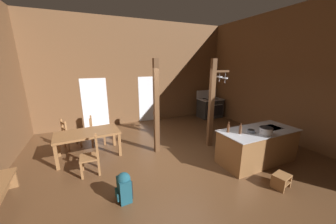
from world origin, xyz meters
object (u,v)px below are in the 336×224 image
Objects in this scene: bottle_tall_on_counter at (228,128)px; mixing_bowl_on_counter at (251,131)px; kitchen_island at (257,146)px; ladderback_chair_at_table_end at (96,131)px; ladderback_chair_near_window at (70,134)px; bottle_short_on_counter at (240,130)px; dining_table at (88,135)px; step_stool at (281,180)px; stockpot_on_counter at (266,131)px; stove_range at (210,108)px; ladderback_chair_by_post at (92,156)px; backpack at (124,186)px.

mixing_bowl_on_counter is at bearing -23.82° from bottle_tall_on_counter.
ladderback_chair_at_table_end is (-3.97, 2.96, -0.00)m from kitchen_island.
ladderback_chair_near_window is 5.09m from bottle_short_on_counter.
bottle_short_on_counter is (3.55, -2.14, 0.37)m from dining_table.
bottle_tall_on_counter is (3.87, -2.79, 0.57)m from ladderback_chair_near_window.
stockpot_on_counter is (0.28, 0.74, 0.83)m from step_stool.
kitchen_island is 5.28× the size of step_stool.
stockpot_on_counter is at bearing 69.20° from step_stool.
ladderback_chair_at_table_end is at bearing -168.34° from stove_range.
stockpot_on_counter is at bearing -52.07° from mixing_bowl_on_counter.
ladderback_chair_by_post reaches higher than backpack.
ladderback_chair_near_window is at bearing -170.10° from stove_range.
ladderback_chair_at_table_end is at bearing 138.32° from bottle_tall_on_counter.
ladderback_chair_at_table_end is 2.54× the size of stockpot_on_counter.
bottle_tall_on_counter is (-0.54, 0.24, 0.08)m from mixing_bowl_on_counter.
bottle_short_on_counter reaches higher than kitchen_island.
dining_table is (-4.21, 2.14, 0.20)m from kitchen_island.
ladderback_chair_by_post is 3.72m from bottle_short_on_counter.
ladderback_chair_near_window reaches higher than backpack.
mixing_bowl_on_counter reaches higher than step_stool.
kitchen_island is 1.24× the size of dining_table.
dining_table is 4.46m from mixing_bowl_on_counter.
stove_range is 1.39× the size of ladderback_chair_near_window.
step_stool is (-0.41, -1.04, -0.28)m from kitchen_island.
kitchen_island is 0.59m from mixing_bowl_on_counter.
bottle_short_on_counter is (-0.25, 1.04, 0.85)m from step_stool.
ladderback_chair_at_table_end is 3.40× the size of bottle_tall_on_counter.
kitchen_island is at bearing 6.32° from mixing_bowl_on_counter.
bottle_short_on_counter is (0.21, -0.20, 0.00)m from bottle_tall_on_counter.
dining_table is at bearing 93.89° from ladderback_chair_by_post.
dining_table is 4.77m from stockpot_on_counter.
step_stool is 1.26m from mixing_bowl_on_counter.
bottle_tall_on_counter is (3.09, -2.75, 0.57)m from ladderback_chair_at_table_end.
mixing_bowl_on_counter reaches higher than backpack.
bottle_tall_on_counter is at bearing -120.56° from stove_range.
backpack is 3.07× the size of mixing_bowl_on_counter.
bottle_short_on_counter is at bearing 173.27° from mixing_bowl_on_counter.
stove_range is 0.75× the size of dining_table.
ladderback_chair_near_window is at bearing 177.42° from ladderback_chair_at_table_end.
stove_range is 6.25m from ladderback_chair_by_post.
ladderback_chair_at_table_end is 4.89× the size of mixing_bowl_on_counter.
mixing_bowl_on_counter is at bearing -17.88° from ladderback_chair_by_post.
stove_range reaches higher than ladderback_chair_at_table_end.
step_stool is at bearing -110.80° from stockpot_on_counter.
kitchen_island is at bearing -16.06° from ladderback_chair_by_post.
stockpot_on_counter is (3.84, -3.25, 0.56)m from ladderback_chair_at_table_end.
ladderback_chair_near_window is 0.78m from ladderback_chair_at_table_end.
ladderback_chair_near_window is 4.81m from bottle_tall_on_counter.
ladderback_chair_at_table_end is at bearing 138.19° from bottle_short_on_counter.
kitchen_island is 1.65× the size of stove_range.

